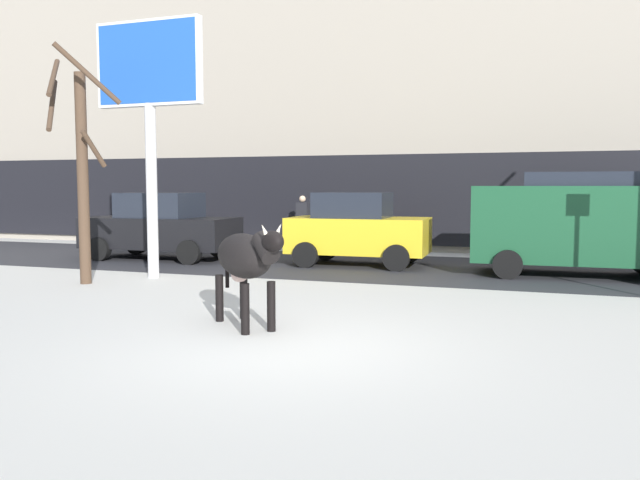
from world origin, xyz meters
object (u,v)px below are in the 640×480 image
object	(u,v)px
car_yellow_hatchback	(357,229)
pedestrian_near_billboard	(302,223)
cow_black	(246,258)
bare_tree_right_lot	(80,163)
car_black_sedan	(161,226)
car_darkgreen_van	(580,221)
billboard	(149,79)

from	to	relation	value
car_yellow_hatchback	pedestrian_near_billboard	bearing A→B (deg)	132.31
cow_black	bare_tree_right_lot	world-z (taller)	bare_tree_right_lot
car_black_sedan	car_yellow_hatchback	distance (m)	5.54
cow_black	pedestrian_near_billboard	distance (m)	10.61
car_black_sedan	car_darkgreen_van	xyz separation A→B (m)	(10.77, 0.10, 0.33)
car_yellow_hatchback	cow_black	bearing A→B (deg)	-86.85
billboard	car_yellow_hatchback	world-z (taller)	billboard
car_black_sedan	pedestrian_near_billboard	size ratio (longest dim) A/B	2.45
billboard	car_yellow_hatchback	distance (m)	6.16
cow_black	bare_tree_right_lot	bearing A→B (deg)	152.23
cow_black	car_yellow_hatchback	world-z (taller)	car_yellow_hatchback
cow_black	pedestrian_near_billboard	world-z (taller)	pedestrian_near_billboard
car_black_sedan	car_yellow_hatchback	world-z (taller)	car_yellow_hatchback
car_black_sedan	pedestrian_near_billboard	distance (m)	4.38
car_black_sedan	bare_tree_right_lot	bearing A→B (deg)	-77.23
car_black_sedan	car_yellow_hatchback	xyz separation A→B (m)	(5.52, 0.43, 0.02)
car_black_sedan	car_yellow_hatchback	bearing A→B (deg)	4.42
billboard	car_darkgreen_van	world-z (taller)	billboard
pedestrian_near_billboard	bare_tree_right_lot	bearing A→B (deg)	-104.76
bare_tree_right_lot	car_yellow_hatchback	bearing A→B (deg)	46.98
cow_black	car_darkgreen_van	distance (m)	8.61
car_yellow_hatchback	bare_tree_right_lot	xyz separation A→B (m)	(-4.52, -4.84, 1.56)
cow_black	billboard	bearing A→B (deg)	136.81
car_black_sedan	car_yellow_hatchback	size ratio (longest dim) A/B	1.20
cow_black	pedestrian_near_billboard	xyz separation A→B (m)	(-2.92, 10.20, -0.11)
billboard	bare_tree_right_lot	xyz separation A→B (m)	(-0.85, -1.23, -1.83)
billboard	bare_tree_right_lot	distance (m)	2.36
cow_black	bare_tree_right_lot	size ratio (longest dim) A/B	0.36
billboard	pedestrian_near_billboard	bearing A→B (deg)	79.76
car_yellow_hatchback	pedestrian_near_billboard	xyz separation A→B (m)	(-2.51, 2.76, -0.05)
car_yellow_hatchback	car_darkgreen_van	xyz separation A→B (m)	(5.25, -0.33, 0.32)
car_darkgreen_van	bare_tree_right_lot	bearing A→B (deg)	-155.19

